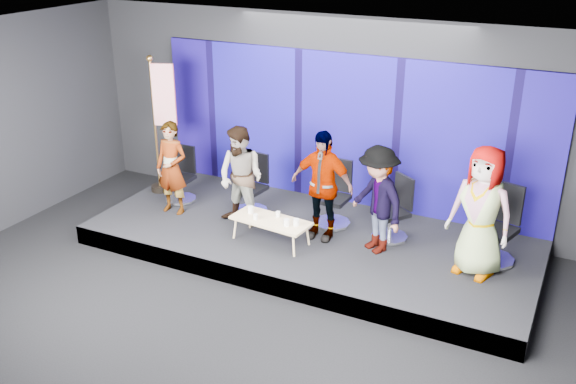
# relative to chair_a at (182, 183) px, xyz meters

# --- Properties ---
(ground) EXTENTS (10.00, 10.00, 0.00)m
(ground) POSITION_rel_chair_a_xyz_m (2.58, -2.68, -0.62)
(ground) COLOR black
(ground) RESTS_ON ground
(room_walls) EXTENTS (10.02, 8.02, 3.51)m
(room_walls) POSITION_rel_chair_a_xyz_m (2.58, -2.68, 1.81)
(room_walls) COLOR black
(room_walls) RESTS_ON ground
(riser) EXTENTS (7.00, 3.00, 0.30)m
(riser) POSITION_rel_chair_a_xyz_m (2.58, -0.18, -0.47)
(riser) COLOR black
(riser) RESTS_ON ground
(backdrop) EXTENTS (7.00, 0.08, 2.60)m
(backdrop) POSITION_rel_chair_a_xyz_m (2.58, 1.27, 0.98)
(backdrop) COLOR #130756
(backdrop) RESTS_ON riser
(chair_a) EXTENTS (0.56, 0.56, 0.98)m
(chair_a) POSITION_rel_chair_a_xyz_m (0.00, 0.00, 0.00)
(chair_a) COLOR silver
(chair_a) RESTS_ON riser
(panelist_a) EXTENTS (0.58, 0.39, 1.58)m
(panelist_a) POSITION_rel_chair_a_xyz_m (0.17, -0.47, 0.47)
(panelist_a) COLOR black
(panelist_a) RESTS_ON riser
(chair_b) EXTENTS (0.63, 0.63, 1.01)m
(chair_b) POSITION_rel_chair_a_xyz_m (1.37, 0.13, 0.01)
(chair_b) COLOR silver
(chair_b) RESTS_ON riser
(panelist_b) EXTENTS (0.86, 0.71, 1.64)m
(panelist_b) POSITION_rel_chair_a_xyz_m (1.45, -0.37, 0.50)
(panelist_b) COLOR black
(panelist_b) RESTS_ON riser
(chair_c) EXTENTS (0.63, 0.63, 1.07)m
(chair_c) POSITION_rel_chair_a_xyz_m (2.78, 0.29, 0.03)
(chair_c) COLOR silver
(chair_c) RESTS_ON riser
(panelist_c) EXTENTS (1.03, 0.46, 1.74)m
(panelist_c) POSITION_rel_chair_a_xyz_m (2.78, -0.21, 0.55)
(panelist_c) COLOR black
(panelist_c) RESTS_ON riser
(chair_d) EXTENTS (0.80, 0.80, 1.01)m
(chair_d) POSITION_rel_chair_a_xyz_m (3.81, 0.23, 0.01)
(chair_d) COLOR silver
(chair_d) RESTS_ON riser
(panelist_d) EXTENTS (1.22, 1.11, 1.64)m
(panelist_d) POSITION_rel_chair_a_xyz_m (3.69, -0.26, 0.50)
(panelist_d) COLOR black
(panelist_d) RESTS_ON riser
(chair_e) EXTENTS (0.81, 0.81, 1.16)m
(chair_e) POSITION_rel_chair_a_xyz_m (5.36, 0.20, 0.06)
(chair_e) COLOR silver
(chair_e) RESTS_ON riser
(panelist_e) EXTENTS (1.04, 0.82, 1.87)m
(panelist_e) POSITION_rel_chair_a_xyz_m (5.17, -0.27, 0.62)
(panelist_e) COLOR black
(panelist_e) RESTS_ON riser
(coffee_table) EXTENTS (1.27, 0.64, 0.38)m
(coffee_table) POSITION_rel_chair_a_xyz_m (2.17, -0.73, 0.03)
(coffee_table) COLOR tan
(coffee_table) RESTS_ON riser
(mug_a) EXTENTS (0.09, 0.09, 0.11)m
(mug_a) POSITION_rel_chair_a_xyz_m (1.77, -0.66, 0.11)
(mug_a) COLOR white
(mug_a) RESTS_ON coffee_table
(mug_b) EXTENTS (0.07, 0.07, 0.09)m
(mug_b) POSITION_rel_chair_a_xyz_m (1.95, -0.83, 0.10)
(mug_b) COLOR white
(mug_b) RESTS_ON coffee_table
(mug_c) EXTENTS (0.07, 0.07, 0.08)m
(mug_c) POSITION_rel_chair_a_xyz_m (2.22, -0.59, 0.10)
(mug_c) COLOR white
(mug_c) RESTS_ON coffee_table
(mug_d) EXTENTS (0.09, 0.09, 0.11)m
(mug_d) POSITION_rel_chair_a_xyz_m (2.48, -0.82, 0.11)
(mug_d) COLOR white
(mug_d) RESTS_ON coffee_table
(mug_e) EXTENTS (0.09, 0.09, 0.11)m
(mug_e) POSITION_rel_chair_a_xyz_m (2.61, -0.74, 0.11)
(mug_e) COLOR white
(mug_e) RESTS_ON coffee_table
(flag_stand) EXTENTS (0.56, 0.33, 2.49)m
(flag_stand) POSITION_rel_chair_a_xyz_m (-0.49, 0.20, 1.00)
(flag_stand) COLOR black
(flag_stand) RESTS_ON riser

